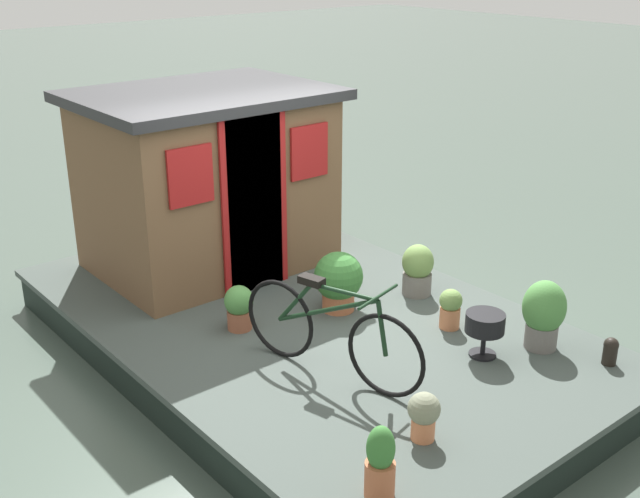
{
  "coord_description": "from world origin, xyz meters",
  "views": [
    {
      "loc": [
        -4.95,
        3.92,
        3.53
      ],
      "look_at": [
        -0.2,
        0.0,
        1.09
      ],
      "focal_mm": 43.8,
      "sensor_mm": 36.0,
      "label": 1
    }
  ],
  "objects_px": {
    "potted_plant_rosemary": "(239,307)",
    "mooring_bollard": "(610,350)",
    "potted_plant_sage": "(418,269)",
    "potted_plant_lavender": "(544,313)",
    "potted_plant_succulent": "(380,463)",
    "houseboat_cabin": "(207,179)",
    "potted_plant_basil": "(338,280)",
    "potted_plant_fern": "(450,308)",
    "charcoal_grill": "(485,325)",
    "potted_plant_ivy": "(424,414)",
    "bicycle": "(330,332)"
  },
  "relations": [
    {
      "from": "houseboat_cabin",
      "to": "bicycle",
      "type": "distance_m",
      "value": 2.62
    },
    {
      "from": "potted_plant_fern",
      "to": "mooring_bollard",
      "type": "distance_m",
      "value": 1.34
    },
    {
      "from": "bicycle",
      "to": "potted_plant_basil",
      "type": "bearing_deg",
      "value": -43.9
    },
    {
      "from": "potted_plant_basil",
      "to": "potted_plant_ivy",
      "type": "relative_size",
      "value": 1.59
    },
    {
      "from": "potted_plant_sage",
      "to": "potted_plant_succulent",
      "type": "distance_m",
      "value": 2.97
    },
    {
      "from": "houseboat_cabin",
      "to": "potted_plant_ivy",
      "type": "height_order",
      "value": "houseboat_cabin"
    },
    {
      "from": "potted_plant_rosemary",
      "to": "potted_plant_succulent",
      "type": "distance_m",
      "value": 2.43
    },
    {
      "from": "potted_plant_rosemary",
      "to": "charcoal_grill",
      "type": "height_order",
      "value": "potted_plant_rosemary"
    },
    {
      "from": "houseboat_cabin",
      "to": "potted_plant_fern",
      "type": "xyz_separation_m",
      "value": [
        -2.57,
        -0.81,
        -0.72
      ]
    },
    {
      "from": "potted_plant_sage",
      "to": "potted_plant_succulent",
      "type": "height_order",
      "value": "potted_plant_sage"
    },
    {
      "from": "potted_plant_basil",
      "to": "potted_plant_rosemary",
      "type": "distance_m",
      "value": 0.95
    },
    {
      "from": "potted_plant_fern",
      "to": "potted_plant_rosemary",
      "type": "height_order",
      "value": "potted_plant_rosemary"
    },
    {
      "from": "potted_plant_ivy",
      "to": "charcoal_grill",
      "type": "distance_m",
      "value": 1.3
    },
    {
      "from": "potted_plant_fern",
      "to": "potted_plant_basil",
      "type": "bearing_deg",
      "value": 30.14
    },
    {
      "from": "houseboat_cabin",
      "to": "charcoal_grill",
      "type": "distance_m",
      "value": 3.21
    },
    {
      "from": "houseboat_cabin",
      "to": "potted_plant_sage",
      "type": "bearing_deg",
      "value": -150.01
    },
    {
      "from": "potted_plant_fern",
      "to": "potted_plant_succulent",
      "type": "height_order",
      "value": "potted_plant_succulent"
    },
    {
      "from": "mooring_bollard",
      "to": "potted_plant_sage",
      "type": "bearing_deg",
      "value": 6.57
    },
    {
      "from": "houseboat_cabin",
      "to": "potted_plant_lavender",
      "type": "xyz_separation_m",
      "value": [
        -3.29,
        -1.13,
        -0.6
      ]
    },
    {
      "from": "potted_plant_basil",
      "to": "houseboat_cabin",
      "type": "bearing_deg",
      "value": 10.03
    },
    {
      "from": "bicycle",
      "to": "potted_plant_ivy",
      "type": "xyz_separation_m",
      "value": [
        -1.04,
        0.06,
        -0.18
      ]
    },
    {
      "from": "charcoal_grill",
      "to": "mooring_bollard",
      "type": "xyz_separation_m",
      "value": [
        -0.73,
        -0.67,
        -0.15
      ]
    },
    {
      "from": "potted_plant_rosemary",
      "to": "potted_plant_succulent",
      "type": "height_order",
      "value": "potted_plant_succulent"
    },
    {
      "from": "potted_plant_ivy",
      "to": "bicycle",
      "type": "bearing_deg",
      "value": -3.37
    },
    {
      "from": "potted_plant_ivy",
      "to": "mooring_bollard",
      "type": "distance_m",
      "value": 1.9
    },
    {
      "from": "houseboat_cabin",
      "to": "potted_plant_ivy",
      "type": "relative_size",
      "value": 6.88
    },
    {
      "from": "potted_plant_succulent",
      "to": "bicycle",
      "type": "bearing_deg",
      "value": -28.33
    },
    {
      "from": "potted_plant_lavender",
      "to": "potted_plant_rosemary",
      "type": "relative_size",
      "value": 1.48
    },
    {
      "from": "potted_plant_basil",
      "to": "potted_plant_rosemary",
      "type": "bearing_deg",
      "value": 74.05
    },
    {
      "from": "potted_plant_ivy",
      "to": "potted_plant_sage",
      "type": "relative_size",
      "value": 0.7
    },
    {
      "from": "potted_plant_rosemary",
      "to": "charcoal_grill",
      "type": "bearing_deg",
      "value": -142.74
    },
    {
      "from": "potted_plant_rosemary",
      "to": "mooring_bollard",
      "type": "relative_size",
      "value": 1.74
    },
    {
      "from": "potted_plant_lavender",
      "to": "mooring_bollard",
      "type": "xyz_separation_m",
      "value": [
        -0.52,
        -0.19,
        -0.19
      ]
    },
    {
      "from": "houseboat_cabin",
      "to": "bicycle",
      "type": "height_order",
      "value": "houseboat_cabin"
    },
    {
      "from": "potted_plant_sage",
      "to": "potted_plant_rosemary",
      "type": "height_order",
      "value": "potted_plant_sage"
    },
    {
      "from": "houseboat_cabin",
      "to": "bicycle",
      "type": "bearing_deg",
      "value": 168.78
    },
    {
      "from": "bicycle",
      "to": "potted_plant_succulent",
      "type": "distance_m",
      "value": 1.46
    },
    {
      "from": "potted_plant_ivy",
      "to": "potted_plant_fern",
      "type": "xyz_separation_m",
      "value": [
        0.98,
        -1.37,
        -0.0
      ]
    },
    {
      "from": "potted_plant_ivy",
      "to": "charcoal_grill",
      "type": "height_order",
      "value": "charcoal_grill"
    },
    {
      "from": "potted_plant_lavender",
      "to": "potted_plant_fern",
      "type": "relative_size",
      "value": 1.65
    },
    {
      "from": "potted_plant_lavender",
      "to": "charcoal_grill",
      "type": "bearing_deg",
      "value": 66.1
    },
    {
      "from": "potted_plant_sage",
      "to": "mooring_bollard",
      "type": "bearing_deg",
      "value": -173.43
    },
    {
      "from": "potted_plant_sage",
      "to": "mooring_bollard",
      "type": "xyz_separation_m",
      "value": [
        -1.9,
        -0.22,
        -0.13
      ]
    },
    {
      "from": "mooring_bollard",
      "to": "potted_plant_basil",
      "type": "bearing_deg",
      "value": 25.68
    },
    {
      "from": "potted_plant_fern",
      "to": "charcoal_grill",
      "type": "height_order",
      "value": "charcoal_grill"
    },
    {
      "from": "potted_plant_lavender",
      "to": "potted_plant_rosemary",
      "type": "xyz_separation_m",
      "value": [
        1.86,
        1.73,
        -0.1
      ]
    },
    {
      "from": "potted_plant_rosemary",
      "to": "mooring_bollard",
      "type": "height_order",
      "value": "potted_plant_rosemary"
    },
    {
      "from": "potted_plant_fern",
      "to": "potted_plant_rosemary",
      "type": "distance_m",
      "value": 1.83
    },
    {
      "from": "potted_plant_basil",
      "to": "potted_plant_lavender",
      "type": "height_order",
      "value": "potted_plant_lavender"
    },
    {
      "from": "houseboat_cabin",
      "to": "potted_plant_rosemary",
      "type": "distance_m",
      "value": 1.7
    }
  ]
}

